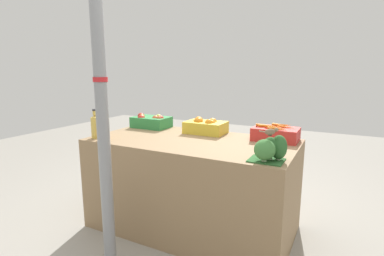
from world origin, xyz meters
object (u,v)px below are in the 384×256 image
(carrot_crate, at_px, (276,134))
(juice_bottle_amber, at_px, (104,126))
(orange_crate, at_px, (205,126))
(broccoli_pile, at_px, (270,149))
(support_pole, at_px, (101,98))
(apple_crate, at_px, (151,121))
(sparrow_bird, at_px, (271,132))
(juice_bottle_golden, at_px, (95,126))

(carrot_crate, height_order, juice_bottle_amber, juice_bottle_amber)
(orange_crate, distance_m, broccoli_pile, 0.96)
(support_pole, xyz_separation_m, orange_crate, (0.27, 1.03, -0.34))
(apple_crate, height_order, orange_crate, orange_crate)
(broccoli_pile, bearing_deg, orange_crate, 140.76)
(carrot_crate, xyz_separation_m, broccoli_pile, (0.10, -0.61, 0.02))
(carrot_crate, bearing_deg, sparrow_bird, -81.27)
(apple_crate, distance_m, broccoli_pile, 1.48)
(juice_bottle_amber, bearing_deg, juice_bottle_golden, 180.00)
(sparrow_bird, bearing_deg, support_pole, 161.66)
(juice_bottle_golden, height_order, sparrow_bird, juice_bottle_golden)
(juice_bottle_amber, relative_size, sparrow_bird, 2.44)
(orange_crate, bearing_deg, support_pole, -104.68)
(apple_crate, bearing_deg, orange_crate, 0.58)
(support_pole, xyz_separation_m, juice_bottle_amber, (-0.38, 0.41, -0.29))
(carrot_crate, distance_m, sparrow_bird, 0.64)
(juice_bottle_golden, bearing_deg, juice_bottle_amber, 0.00)
(juice_bottle_golden, relative_size, sparrow_bird, 2.29)
(apple_crate, xyz_separation_m, carrot_crate, (1.26, 0.00, -0.00))
(juice_bottle_amber, xyz_separation_m, sparrow_bird, (1.39, 0.01, 0.09))
(apple_crate, bearing_deg, support_pole, -71.80)
(sparrow_bird, bearing_deg, orange_crate, 99.79)
(broccoli_pile, relative_size, juice_bottle_golden, 0.91)
(juice_bottle_amber, bearing_deg, apple_crate, 86.07)
(apple_crate, height_order, carrot_crate, apple_crate)
(apple_crate, xyz_separation_m, juice_bottle_golden, (-0.15, -0.62, 0.04))
(juice_bottle_golden, bearing_deg, support_pole, -40.03)
(carrot_crate, bearing_deg, juice_bottle_golden, -156.01)
(support_pole, xyz_separation_m, juice_bottle_golden, (-0.48, 0.41, -0.30))
(apple_crate, relative_size, broccoli_pile, 1.59)
(broccoli_pile, height_order, juice_bottle_golden, juice_bottle_golden)
(carrot_crate, xyz_separation_m, sparrow_bird, (0.09, -0.62, 0.14))
(orange_crate, xyz_separation_m, broccoli_pile, (0.75, -0.61, 0.02))
(carrot_crate, bearing_deg, juice_bottle_amber, -154.35)
(apple_crate, height_order, sparrow_bird, sparrow_bird)
(apple_crate, bearing_deg, juice_bottle_amber, -93.93)
(carrot_crate, relative_size, sparrow_bird, 3.32)
(apple_crate, bearing_deg, sparrow_bird, -24.33)
(orange_crate, distance_m, sparrow_bird, 0.98)
(support_pole, height_order, apple_crate, support_pole)
(support_pole, bearing_deg, carrot_crate, 48.21)
(juice_bottle_amber, bearing_deg, broccoli_pile, 0.71)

